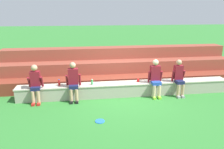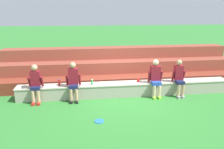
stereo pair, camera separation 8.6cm
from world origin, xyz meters
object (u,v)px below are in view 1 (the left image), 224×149
Objects in this scene: person_far_left at (35,83)px; person_left_of_center at (73,81)px; water_bottle_mid_right at (92,82)px; frisbee at (100,121)px; plastic_cup_left_end at (138,80)px; person_center at (156,77)px; person_right_of_center at (179,77)px; water_bottle_center_gap at (59,83)px.

person_far_left is 1.29m from person_left_of_center.
frisbee is (0.12, -1.89, -0.59)m from water_bottle_mid_right.
person_left_of_center reaches higher than plastic_cup_left_end.
person_center is 0.91m from person_right_of_center.
water_bottle_mid_right is (-2.35, 0.20, -0.15)m from person_center.
person_left_of_center is at bearing -161.66° from water_bottle_mid_right.
water_bottle_center_gap reaches higher than water_bottle_mid_right.
person_left_of_center reaches higher than water_bottle_mid_right.
person_left_of_center is 0.71m from water_bottle_mid_right.
water_bottle_mid_right is (0.66, 0.22, -0.15)m from person_left_of_center.
person_center is (3.01, 0.02, 0.00)m from person_left_of_center.
water_bottle_mid_right reaches higher than plastic_cup_left_end.
person_center is 1.02× the size of person_right_of_center.
person_far_left is 4.88× the size of frisbee.
person_far_left reaches higher than water_bottle_center_gap.
water_bottle_mid_right is at bearing 18.34° from person_left_of_center.
water_bottle_center_gap is (-0.53, 0.27, -0.14)m from person_left_of_center.
frisbee is (-3.14, -1.67, -0.71)m from person_right_of_center.
frisbee is (-2.23, -1.69, -0.75)m from person_center.
water_bottle_mid_right is 1.19m from water_bottle_center_gap.
person_far_left is at bearing -173.41° from water_bottle_mid_right.
plastic_cup_left_end is at bearing 1.98° from water_bottle_mid_right.
water_bottle_center_gap is 2.95m from plastic_cup_left_end.
water_bottle_mid_right reaches higher than frisbee.
person_far_left is 6.55× the size of water_bottle_mid_right.
frisbee is (1.31, -1.94, -0.61)m from water_bottle_center_gap.
person_center is 5.91× the size of water_bottle_center_gap.
person_far_left is at bearing -179.70° from person_center.
water_bottle_center_gap is at bearing 176.56° from person_right_of_center.
water_bottle_center_gap is at bearing 124.06° from frisbee.
person_left_of_center is 5.03× the size of frisbee.
plastic_cup_left_end is at bearing 0.28° from water_bottle_center_gap.
person_center reaches higher than person_right_of_center.
person_right_of_center reaches higher than frisbee.
person_left_of_center is at bearing -26.80° from water_bottle_center_gap.
person_left_of_center is at bearing -173.40° from plastic_cup_left_end.
plastic_cup_left_end is at bearing 6.60° from person_left_of_center.
person_right_of_center reaches higher than plastic_cup_left_end.
person_center reaches higher than person_far_left.
person_far_left is at bearing -160.47° from water_bottle_center_gap.
person_far_left is 0.97× the size of person_center.
water_bottle_mid_right is 1.71× the size of plastic_cup_left_end.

